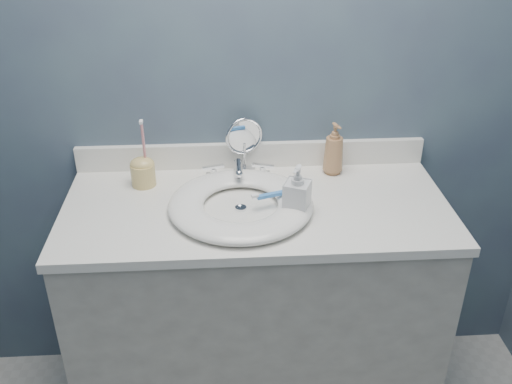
{
  "coord_description": "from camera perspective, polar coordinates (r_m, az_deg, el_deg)",
  "views": [
    {
      "loc": [
        -0.1,
        -0.57,
        1.8
      ],
      "look_at": [
        -0.0,
        0.94,
        0.94
      ],
      "focal_mm": 40.0,
      "sensor_mm": 36.0,
      "label": 1
    }
  ],
  "objects": [
    {
      "name": "back_wall",
      "position": [
        1.92,
        -0.51,
        11.3
      ],
      "size": [
        2.2,
        0.02,
        2.4
      ],
      "primitive_type": "cube",
      "color": "#404A61",
      "rests_on": "ground"
    },
    {
      "name": "basin",
      "position": [
        1.76,
        -1.53,
        -1.21
      ],
      "size": [
        0.45,
        0.45,
        0.04
      ],
      "primitive_type": null,
      "color": "white",
      "rests_on": "countertop"
    },
    {
      "name": "soap_bottle_clear",
      "position": [
        1.71,
        4.14,
        0.13
      ],
      "size": [
        0.1,
        0.1,
        0.16
      ],
      "primitive_type": "imported",
      "rotation": [
        0.0,
        0.0,
        -0.4
      ],
      "color": "silver",
      "rests_on": "countertop"
    },
    {
      "name": "vanity_cabinet",
      "position": [
        2.07,
        0.02,
        -12.07
      ],
      "size": [
        1.2,
        0.55,
        0.85
      ],
      "primitive_type": "cube",
      "color": "beige",
      "rests_on": "ground"
    },
    {
      "name": "makeup_mirror",
      "position": [
        1.96,
        -1.19,
        5.02
      ],
      "size": [
        0.13,
        0.08,
        0.2
      ],
      "rotation": [
        0.0,
        0.0,
        0.31
      ],
      "color": "silver",
      "rests_on": "countertop"
    },
    {
      "name": "soap_bottle_amber",
      "position": [
        1.97,
        7.8,
        4.31
      ],
      "size": [
        0.09,
        0.09,
        0.18
      ],
      "primitive_type": "imported",
      "rotation": [
        0.0,
        0.0,
        0.3
      ],
      "color": "#AA774C",
      "rests_on": "countertop"
    },
    {
      "name": "faucet",
      "position": [
        1.93,
        -1.77,
        1.99
      ],
      "size": [
        0.25,
        0.13,
        0.07
      ],
      "color": "silver",
      "rests_on": "countertop"
    },
    {
      "name": "toothbrush_holder",
      "position": [
        1.92,
        -11.25,
        2.12
      ],
      "size": [
        0.08,
        0.08,
        0.23
      ],
      "rotation": [
        0.0,
        0.0,
        0.1
      ],
      "color": "#DABC6D",
      "rests_on": "countertop"
    },
    {
      "name": "countertop",
      "position": [
        1.81,
        0.03,
        -1.6
      ],
      "size": [
        1.22,
        0.57,
        0.03
      ],
      "primitive_type": "cube",
      "color": "white",
      "rests_on": "vanity_cabinet"
    },
    {
      "name": "backsplash",
      "position": [
        2.01,
        -0.46,
        3.73
      ],
      "size": [
        1.22,
        0.02,
        0.09
      ],
      "primitive_type": "cube",
      "color": "white",
      "rests_on": "countertop"
    },
    {
      "name": "toothbrush_lying",
      "position": [
        1.77,
        2.24,
        -0.15
      ],
      "size": [
        0.17,
        0.07,
        0.02
      ],
      "rotation": [
        0.0,
        0.0,
        0.32
      ],
      "color": "#3C84D7",
      "rests_on": "basin"
    },
    {
      "name": "drain",
      "position": [
        1.77,
        -1.53,
        -1.62
      ],
      "size": [
        0.04,
        0.04,
        0.01
      ],
      "primitive_type": "cylinder",
      "color": "silver",
      "rests_on": "countertop"
    }
  ]
}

